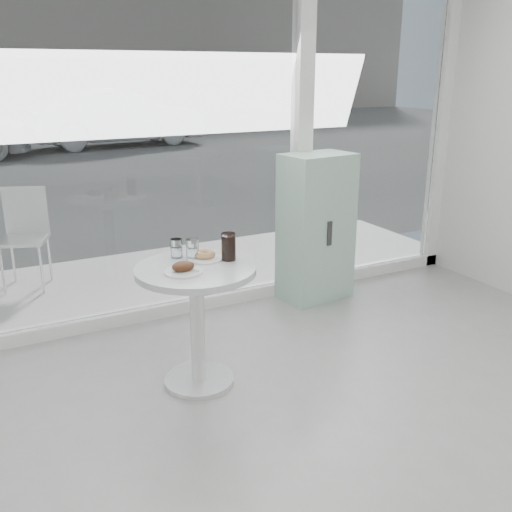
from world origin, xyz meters
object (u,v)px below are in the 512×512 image
plate_fritter (184,268)px  cola_glass (229,247)px  plate_donut (205,256)px  water_tumbler_a (176,249)px  car_silver (116,117)px  water_tumbler_b (193,250)px  patio_chair (25,231)px  mint_cabinet (316,228)px  main_table (197,301)px

plate_fritter → cola_glass: size_ratio=1.30×
plate_donut → water_tumbler_a: size_ratio=1.85×
car_silver → plate_fritter: 12.38m
water_tumbler_b → patio_chair: bearing=110.6°
plate_donut → water_tumbler_a: 0.19m
car_silver → cola_glass: size_ratio=26.06×
mint_cabinet → patio_chair: bearing=141.9°
water_tumbler_b → main_table: bearing=-105.6°
mint_cabinet → cola_glass: 1.49m
plate_fritter → water_tumbler_a: water_tumbler_a is taller
water_tumbler_a → cola_glass: (0.27, -0.19, 0.03)m
mint_cabinet → water_tumbler_a: size_ratio=10.48×
water_tumbler_b → cola_glass: cola_glass is taller
main_table → mint_cabinet: bearing=31.6°
main_table → patio_chair: size_ratio=0.89×
mint_cabinet → plate_fritter: bearing=-154.9°
cola_glass → plate_fritter: bearing=-164.1°
main_table → plate_fritter: bearing=-145.7°
water_tumbler_b → cola_glass: bearing=-31.0°
mint_cabinet → car_silver: bearing=77.3°
car_silver → patio_chair: bearing=156.5°
mint_cabinet → plate_donut: 1.54m
mint_cabinet → plate_fritter: (-1.52, -0.95, 0.18)m
mint_cabinet → patio_chair: 2.53m
car_silver → water_tumbler_b: 12.15m
mint_cabinet → plate_fritter: mint_cabinet is taller
mint_cabinet → car_silver: (1.16, 11.14, 0.11)m
plate_fritter → water_tumbler_b: 0.25m
car_silver → plate_fritter: size_ratio=20.03×
cola_glass → water_tumbler_a: bearing=144.1°
car_silver → cola_glass: 12.22m
mint_cabinet → plate_fritter: size_ratio=5.64×
water_tumbler_a → cola_glass: size_ratio=0.70×
patio_chair → mint_cabinet: bearing=-11.0°
water_tumbler_a → patio_chair: bearing=109.4°
water_tumbler_a → plate_donut: bearing=-39.8°
patio_chair → cola_glass: (0.96, -2.17, 0.31)m
plate_fritter → water_tumbler_b: bearing=56.8°
main_table → cola_glass: cola_glass is taller
plate_fritter → water_tumbler_b: (0.14, 0.21, 0.03)m
car_silver → water_tumbler_b: car_silver is taller
mint_cabinet → water_tumbler_b: (-1.39, -0.74, 0.21)m
plate_fritter → patio_chair: bearing=105.7°
car_silver → mint_cabinet: bearing=169.3°
main_table → water_tumbler_b: water_tumbler_b is taller
water_tumbler_a → water_tumbler_b: water_tumbler_b is taller
plate_fritter → cola_glass: 0.34m
plate_fritter → water_tumbler_a: size_ratio=1.86×
plate_donut → water_tumbler_a: bearing=140.2°
water_tumbler_b → plate_donut: bearing=-31.1°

